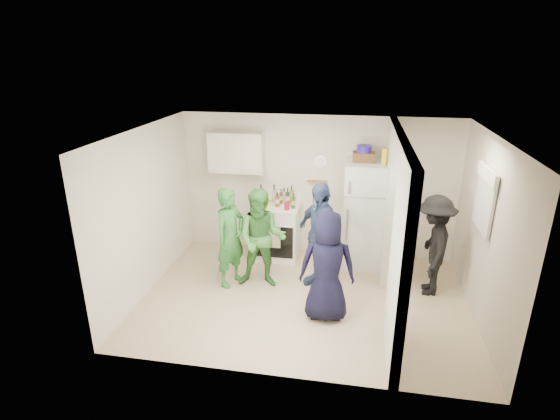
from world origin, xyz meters
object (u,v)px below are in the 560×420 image
object	(u,v)px
fridge	(366,215)
wicker_basket	(364,157)
yellow_cup_stack_top	(385,157)
person_nook	(433,246)
person_navy	(327,267)
stove	(276,231)
person_denim	(319,236)
blue_bowl	(364,149)
person_green_left	(231,238)
person_green_center	(262,239)

from	to	relation	value
fridge	wicker_basket	xyz separation A→B (m)	(-0.10, 0.05, 0.98)
yellow_cup_stack_top	person_nook	world-z (taller)	yellow_cup_stack_top
person_navy	stove	bearing A→B (deg)	-64.74
person_denim	blue_bowl	bearing A→B (deg)	106.10
fridge	person_denim	bearing A→B (deg)	-128.13
wicker_basket	yellow_cup_stack_top	size ratio (longest dim) A/B	1.40
fridge	person_denim	xyz separation A→B (m)	(-0.70, -0.89, -0.06)
wicker_basket	person_green_left	distance (m)	2.51
person_navy	person_nook	size ratio (longest dim) A/B	1.00
person_green_left	person_denim	world-z (taller)	person_denim
wicker_basket	person_navy	world-z (taller)	wicker_basket
yellow_cup_stack_top	person_green_center	bearing A→B (deg)	-152.53
person_green_left	person_nook	distance (m)	3.06
fridge	blue_bowl	distance (m)	1.12
blue_bowl	person_nook	distance (m)	1.85
stove	wicker_basket	distance (m)	2.01
wicker_basket	person_nook	bearing A→B (deg)	-37.95
stove	person_green_left	bearing A→B (deg)	-114.90
person_denim	person_navy	bearing A→B (deg)	-29.15
blue_bowl	person_denim	world-z (taller)	blue_bowl
fridge	person_green_center	size ratio (longest dim) A/B	1.15
person_green_left	person_nook	world-z (taller)	person_green_left
stove	person_green_center	bearing A→B (deg)	-91.71
person_green_center	fridge	bearing A→B (deg)	29.06
yellow_cup_stack_top	person_navy	size ratio (longest dim) A/B	0.16
wicker_basket	person_green_center	distance (m)	2.13
fridge	person_nook	world-z (taller)	fridge
blue_bowl	stove	bearing A→B (deg)	-179.21
person_green_center	person_denim	bearing A→B (deg)	4.90
blue_bowl	wicker_basket	bearing A→B (deg)	0.00
person_green_center	person_green_left	bearing A→B (deg)	-179.19
fridge	person_green_left	world-z (taller)	fridge
blue_bowl	person_green_left	size ratio (longest dim) A/B	0.15
stove	blue_bowl	distance (m)	2.11
person_navy	person_nook	distance (m)	1.78
yellow_cup_stack_top	person_denim	bearing A→B (deg)	-139.26
stove	person_green_left	world-z (taller)	person_green_left
fridge	person_green_left	xyz separation A→B (m)	(-2.06, -1.08, -0.11)
person_green_center	person_denim	xyz separation A→B (m)	(0.87, 0.14, 0.06)
stove	person_denim	distance (m)	1.30
stove	fridge	xyz separation A→B (m)	(1.54, -0.03, 0.42)
stove	yellow_cup_stack_top	xyz separation A→B (m)	(1.76, -0.13, 1.45)
blue_bowl	person_denim	distance (m)	1.62
stove	fridge	size ratio (longest dim) A/B	0.53
wicker_basket	person_green_left	bearing A→B (deg)	-150.09
fridge	blue_bowl	xyz separation A→B (m)	(-0.10, 0.05, 1.11)
person_denim	fridge	bearing A→B (deg)	100.49
yellow_cup_stack_top	person_nook	size ratio (longest dim) A/B	0.16
wicker_basket	person_nook	world-z (taller)	wicker_basket
stove	person_navy	xyz separation A→B (m)	(1.03, -1.78, 0.30)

